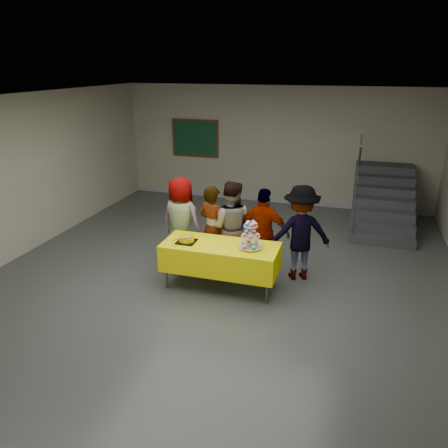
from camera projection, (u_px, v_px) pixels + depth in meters
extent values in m
plane|color=#4C514C|center=(215.00, 288.00, 7.26)|extent=(10.00, 10.00, 0.00)
cube|color=#AAA389|center=(275.00, 146.00, 11.22)|extent=(8.00, 0.04, 3.00)
cube|color=#AAA389|center=(3.00, 182.00, 7.83)|extent=(0.04, 10.00, 3.00)
cube|color=silver|center=(213.00, 101.00, 6.21)|extent=(8.00, 10.00, 0.04)
cube|color=#999999|center=(273.00, 200.00, 11.70)|extent=(7.90, 0.03, 0.12)
cylinder|color=#595960|center=(166.00, 268.00, 7.13)|extent=(0.04, 0.04, 0.73)
cylinder|color=#595960|center=(267.00, 282.00, 6.67)|extent=(0.04, 0.04, 0.73)
cylinder|color=#595960|center=(180.00, 254.00, 7.65)|extent=(0.04, 0.04, 0.73)
cylinder|color=#595960|center=(274.00, 266.00, 7.19)|extent=(0.04, 0.04, 0.73)
cube|color=#595960|center=(220.00, 246.00, 7.03)|extent=(1.80, 0.70, 0.02)
cube|color=#FFF105|center=(220.00, 257.00, 7.09)|extent=(1.88, 0.78, 0.44)
cylinder|color=silver|center=(250.00, 248.00, 6.88)|extent=(0.18, 0.18, 0.01)
cylinder|color=silver|center=(251.00, 236.00, 6.80)|extent=(0.02, 0.02, 0.42)
cylinder|color=silver|center=(250.00, 246.00, 6.87)|extent=(0.38, 0.38, 0.01)
cylinder|color=silver|center=(251.00, 236.00, 6.81)|extent=(0.30, 0.30, 0.01)
cylinder|color=silver|center=(251.00, 226.00, 6.75)|extent=(0.22, 0.22, 0.01)
cube|color=black|center=(187.00, 242.00, 7.11)|extent=(0.30, 0.30, 0.02)
cylinder|color=#EFBE00|center=(186.00, 239.00, 7.09)|extent=(0.25, 0.25, 0.07)
ellipsoid|color=#EFBE00|center=(186.00, 237.00, 7.08)|extent=(0.25, 0.25, 0.05)
ellipsoid|color=white|center=(188.00, 237.00, 7.03)|extent=(0.08, 0.08, 0.02)
cube|color=silver|center=(182.00, 239.00, 6.96)|extent=(0.30, 0.16, 0.04)
imported|color=slate|center=(181.00, 221.00, 7.90)|extent=(0.89, 0.67, 1.63)
imported|color=slate|center=(213.00, 228.00, 7.67)|extent=(0.67, 0.56, 1.55)
imported|color=slate|center=(231.00, 226.00, 7.65)|extent=(0.86, 0.70, 1.64)
imported|color=slate|center=(264.00, 232.00, 7.49)|extent=(0.94, 0.47, 1.55)
imported|color=slate|center=(300.00, 233.00, 7.34)|extent=(1.21, 0.93, 1.65)
cube|color=#424447|center=(381.00, 240.00, 8.95)|extent=(1.30, 0.30, 0.18)
cube|color=#424447|center=(381.00, 231.00, 9.19)|extent=(1.30, 0.30, 0.36)
cube|color=#424447|center=(382.00, 223.00, 9.42)|extent=(1.30, 0.30, 0.54)
cube|color=#424447|center=(382.00, 214.00, 9.66)|extent=(1.30, 0.30, 0.72)
cube|color=#424447|center=(382.00, 206.00, 9.90)|extent=(1.30, 0.30, 0.90)
cube|color=#424447|center=(382.00, 199.00, 10.14)|extent=(1.30, 0.30, 1.08)
cube|color=#424447|center=(382.00, 192.00, 10.38)|extent=(1.30, 0.30, 1.26)
cube|color=#424447|center=(381.00, 189.00, 10.64)|extent=(1.30, 0.30, 1.26)
cylinder|color=#595960|center=(353.00, 222.00, 8.94)|extent=(0.04, 0.04, 0.90)
cylinder|color=#595960|center=(356.00, 186.00, 9.47)|extent=(0.04, 0.04, 0.90)
cylinder|color=#595960|center=(360.00, 154.00, 10.09)|extent=(0.04, 0.04, 0.90)
cylinder|color=#595960|center=(359.00, 166.00, 9.36)|extent=(0.04, 1.85, 1.20)
cube|color=#472B16|center=(195.00, 138.00, 11.75)|extent=(1.30, 0.04, 1.00)
cube|color=#164527|center=(195.00, 138.00, 11.73)|extent=(1.18, 0.02, 0.88)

